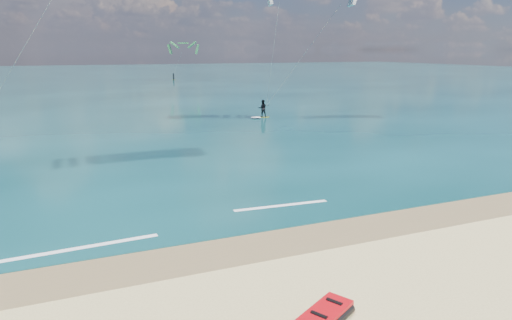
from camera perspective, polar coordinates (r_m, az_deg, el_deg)
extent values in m
plane|color=tan|center=(50.88, -18.62, 5.55)|extent=(320.00, 320.00, 0.00)
cube|color=brown|center=(15.20, -8.18, -11.90)|extent=(320.00, 2.40, 0.01)
cube|color=#092E31|center=(114.59, -20.99, 9.49)|extent=(320.00, 200.00, 0.04)
cube|color=yellow|center=(45.11, 0.83, 5.40)|extent=(1.38, 0.91, 0.06)
imported|color=black|center=(44.99, 0.83, 6.48)|extent=(0.95, 0.83, 1.68)
cylinder|color=black|center=(44.81, 1.33, 6.82)|extent=(0.51, 0.25, 0.04)
cube|color=white|center=(16.66, -20.77, -10.17)|extent=(5.02, 0.51, 0.01)
cube|color=white|center=(19.58, 3.19, -5.70)|extent=(4.22, 0.54, 0.01)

